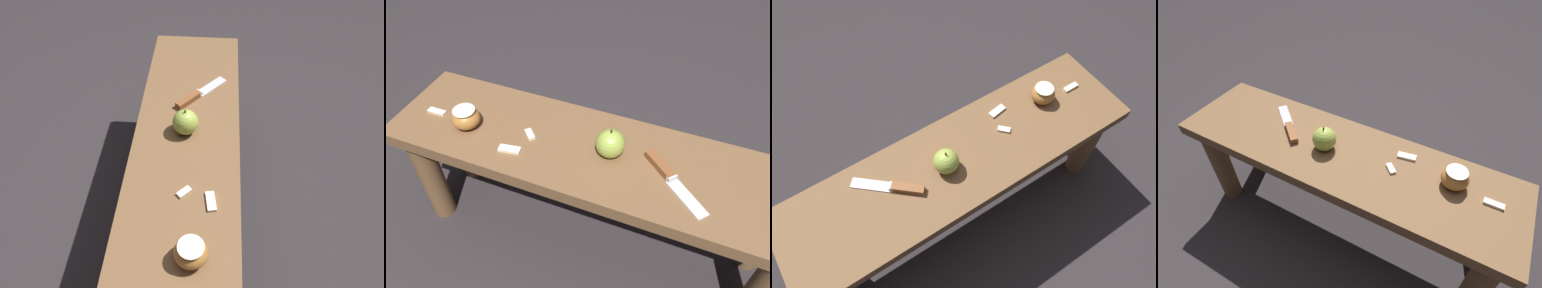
{
  "view_description": "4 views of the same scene",
  "coord_description": "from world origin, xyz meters",
  "views": [
    {
      "loc": [
        0.73,
        0.07,
        1.23
      ],
      "look_at": [
        0.03,
        0.02,
        0.45
      ],
      "focal_mm": 35.0,
      "sensor_mm": 36.0,
      "label": 1
    },
    {
      "loc": [
        -0.22,
        0.64,
        1.13
      ],
      "look_at": [
        0.03,
        0.02,
        0.45
      ],
      "focal_mm": 35.0,
      "sensor_mm": 36.0,
      "label": 2
    },
    {
      "loc": [
        -0.3,
        -0.47,
        1.4
      ],
      "look_at": [
        0.03,
        0.02,
        0.45
      ],
      "focal_mm": 35.0,
      "sensor_mm": 36.0,
      "label": 3
    },
    {
      "loc": [
        0.35,
        -0.58,
        1.09
      ],
      "look_at": [
        0.03,
        0.02,
        0.45
      ],
      "focal_mm": 28.0,
      "sensor_mm": 36.0,
      "label": 4
    }
  ],
  "objects": [
    {
      "name": "apple_cut",
      "position": [
        0.35,
        0.04,
        0.45
      ],
      "size": [
        0.08,
        0.08,
        0.06
      ],
      "color": "#B27233",
      "rests_on": "wooden_bench"
    },
    {
      "name": "apple_slice_near_bowl",
      "position": [
        0.47,
        0.03,
        0.42
      ],
      "size": [
        0.05,
        0.02,
        0.01
      ],
      "color": "white",
      "rests_on": "wooden_bench"
    },
    {
      "name": "ground_plane",
      "position": [
        0.0,
        0.0,
        0.0
      ],
      "size": [
        8.0,
        8.0,
        0.0
      ],
      "primitive_type": "plane",
      "color": "#2D282B"
    },
    {
      "name": "wooden_bench",
      "position": [
        0.0,
        0.0,
        0.32
      ],
      "size": [
        1.14,
        0.31,
        0.42
      ],
      "color": "brown",
      "rests_on": "ground_plane"
    },
    {
      "name": "knife",
      "position": [
        -0.21,
        0.01,
        0.42
      ],
      "size": [
        0.18,
        0.16,
        0.02
      ],
      "rotation": [
        0.0,
        0.0,
        2.43
      ],
      "color": "silver",
      "rests_on": "wooden_bench"
    },
    {
      "name": "apple_whole",
      "position": [
        -0.05,
        -0.01,
        0.45
      ],
      "size": [
        0.08,
        0.08,
        0.09
      ],
      "color": "#9EB747",
      "rests_on": "wooden_bench"
    },
    {
      "name": "apple_slice_near_knife",
      "position": [
        0.17,
        0.01,
        0.42
      ],
      "size": [
        0.04,
        0.04,
        0.01
      ],
      "color": "white",
      "rests_on": "wooden_bench"
    },
    {
      "name": "apple_slice_center",
      "position": [
        0.2,
        0.08,
        0.42
      ],
      "size": [
        0.06,
        0.03,
        0.01
      ],
      "color": "white",
      "rests_on": "wooden_bench"
    }
  ]
}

